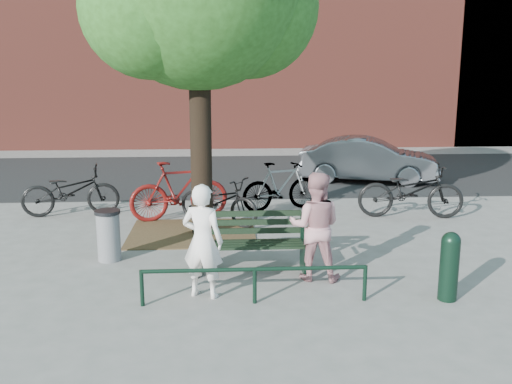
{
  "coord_description": "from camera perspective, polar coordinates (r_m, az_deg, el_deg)",
  "views": [
    {
      "loc": [
        -0.43,
        -8.39,
        3.1
      ],
      "look_at": [
        0.15,
        1.0,
        1.06
      ],
      "focal_mm": 40.0,
      "sensor_mm": 36.0,
      "label": 1
    }
  ],
  "objects": [
    {
      "name": "bicycle_b",
      "position": [
        11.94,
        -7.68,
        0.15
      ],
      "size": [
        2.15,
        1.13,
        1.24
      ],
      "primitive_type": "imported",
      "rotation": [
        0.0,
        0.0,
        1.85
      ],
      "color": "#5C0F0D",
      "rests_on": "ground"
    },
    {
      "name": "ground",
      "position": [
        8.95,
        -0.59,
        -8.01
      ],
      "size": [
        90.0,
        90.0,
        0.0
      ],
      "primitive_type": "plane",
      "color": "gray",
      "rests_on": "ground"
    },
    {
      "name": "bollard",
      "position": [
        8.2,
        18.78,
        -6.81
      ],
      "size": [
        0.26,
        0.26,
        0.96
      ],
      "color": "black",
      "rests_on": "ground"
    },
    {
      "name": "bicycle_e",
      "position": [
        12.45,
        15.21,
        0.11
      ],
      "size": [
        2.28,
        1.06,
        1.15
      ],
      "primitive_type": "imported",
      "rotation": [
        0.0,
        0.0,
        1.43
      ],
      "color": "black",
      "rests_on": "ground"
    },
    {
      "name": "park_bench",
      "position": [
        8.87,
        -0.62,
        -4.93
      ],
      "size": [
        1.74,
        0.54,
        0.97
      ],
      "color": "black",
      "rests_on": "ground"
    },
    {
      "name": "person_right",
      "position": [
        8.5,
        5.93,
        -3.43
      ],
      "size": [
        0.91,
        0.78,
        1.63
      ],
      "primitive_type": "imported",
      "rotation": [
        0.0,
        0.0,
        2.91
      ],
      "color": "#C1858A",
      "rests_on": "ground"
    },
    {
      "name": "road",
      "position": [
        17.18,
        -2.05,
        1.85
      ],
      "size": [
        40.0,
        7.0,
        0.01
      ],
      "primitive_type": "cube",
      "color": "black",
      "rests_on": "ground"
    },
    {
      "name": "bicycle_c",
      "position": [
        11.54,
        -3.77,
        -0.86
      ],
      "size": [
        1.9,
        1.58,
        0.98
      ],
      "primitive_type": "imported",
      "rotation": [
        0.0,
        0.0,
        0.98
      ],
      "color": "black",
      "rests_on": "ground"
    },
    {
      "name": "person_left",
      "position": [
        7.83,
        -5.36,
        -4.91
      ],
      "size": [
        0.68,
        0.56,
        1.59
      ],
      "primitive_type": "imported",
      "rotation": [
        0.0,
        0.0,
        2.79
      ],
      "color": "white",
      "rests_on": "ground"
    },
    {
      "name": "bicycle_a",
      "position": [
        12.82,
        -18.06,
        0.08
      ],
      "size": [
        2.12,
        1.01,
        1.07
      ],
      "primitive_type": "imported",
      "rotation": [
        0.0,
        0.0,
        1.72
      ],
      "color": "black",
      "rests_on": "ground"
    },
    {
      "name": "parked_car",
      "position": [
        16.15,
        11.19,
        3.17
      ],
      "size": [
        3.99,
        2.29,
        1.24
      ],
      "primitive_type": "imported",
      "rotation": [
        0.0,
        0.0,
        1.3
      ],
      "color": "slate",
      "rests_on": "ground"
    },
    {
      "name": "guard_railing",
      "position": [
        7.69,
        -0.13,
        -8.28
      ],
      "size": [
        3.06,
        0.06,
        0.51
      ],
      "color": "black",
      "rests_on": "ground"
    },
    {
      "name": "dirt_pit",
      "position": [
        11.05,
        -6.38,
        -4.08
      ],
      "size": [
        2.4,
        2.0,
        0.02
      ],
      "primitive_type": "cube",
      "color": "brown",
      "rests_on": "ground"
    },
    {
      "name": "bicycle_d",
      "position": [
        12.65,
        2.49,
        0.58
      ],
      "size": [
        1.89,
        1.06,
        1.09
      ],
      "primitive_type": "imported",
      "rotation": [
        0.0,
        0.0,
        1.89
      ],
      "color": "gray",
      "rests_on": "ground"
    },
    {
      "name": "litter_bin",
      "position": [
        9.67,
        -14.53,
        -4.19
      ],
      "size": [
        0.41,
        0.41,
        0.85
      ],
      "color": "gray",
      "rests_on": "ground"
    }
  ]
}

